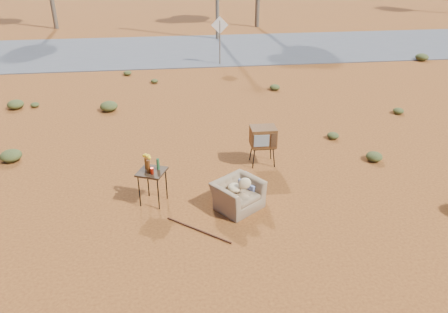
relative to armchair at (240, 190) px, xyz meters
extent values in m
plane|color=#98551E|center=(-0.57, -0.09, -0.40)|extent=(140.00, 140.00, 0.00)
cube|color=#565659|center=(-0.57, 14.91, -0.38)|extent=(140.00, 7.00, 0.04)
imported|color=olive|center=(-0.06, -0.06, 0.03)|extent=(1.18, 1.10, 0.86)
ellipsoid|color=#DBBE85|center=(-0.12, -0.05, 0.10)|extent=(0.31, 0.31, 0.18)
ellipsoid|color=#DBBE85|center=(0.07, -0.17, 0.26)|extent=(0.27, 0.14, 0.27)
cube|color=navy|center=(0.26, 0.28, -0.15)|extent=(0.71, 0.76, 0.50)
cube|color=black|center=(0.90, 1.91, 0.12)|extent=(0.58, 0.45, 0.03)
cylinder|color=black|center=(0.63, 1.70, -0.14)|extent=(0.03, 0.03, 0.53)
cylinder|color=black|center=(1.16, 1.70, -0.14)|extent=(0.03, 0.03, 0.53)
cylinder|color=black|center=(0.63, 2.12, -0.14)|extent=(0.03, 0.03, 0.53)
cylinder|color=black|center=(1.17, 2.11, -0.14)|extent=(0.03, 0.03, 0.53)
cube|color=brown|center=(0.90, 1.91, 0.39)|extent=(0.66, 0.51, 0.51)
cube|color=gray|center=(0.81, 1.64, 0.39)|extent=(0.39, 0.02, 0.32)
cube|color=#472D19|center=(1.12, 1.64, 0.39)|extent=(0.15, 0.02, 0.36)
cube|color=#342212|center=(-1.92, 0.36, 0.39)|extent=(0.74, 0.74, 0.05)
cylinder|color=black|center=(-2.22, 0.24, 0.00)|extent=(0.03, 0.03, 0.80)
cylinder|color=black|center=(-1.80, 0.06, 0.00)|extent=(0.03, 0.03, 0.80)
cylinder|color=black|center=(-2.04, 0.66, 0.00)|extent=(0.03, 0.03, 0.80)
cylinder|color=black|center=(-1.62, 0.48, 0.00)|extent=(0.03, 0.03, 0.80)
cylinder|color=#4F270D|center=(-2.02, 0.47, 0.56)|extent=(0.08, 0.08, 0.30)
cylinder|color=#4F270D|center=(-1.97, 0.29, 0.57)|extent=(0.07, 0.07, 0.32)
cylinder|color=#24542C|center=(-1.77, 0.42, 0.55)|extent=(0.07, 0.07, 0.27)
cylinder|color=#B8210E|center=(-1.90, 0.23, 0.49)|extent=(0.07, 0.07, 0.15)
cylinder|color=silver|center=(-2.01, 0.58, 0.50)|extent=(0.09, 0.09, 0.16)
ellipsoid|color=yellow|center=(-2.01, 0.58, 0.66)|extent=(0.18, 0.18, 0.14)
cylinder|color=#512615|center=(-0.99, -0.84, -0.38)|extent=(1.26, 1.05, 0.04)
cylinder|color=brown|center=(0.93, 11.91, 0.60)|extent=(0.06, 0.06, 2.00)
cube|color=silver|center=(0.93, 11.91, 1.40)|extent=(0.78, 0.04, 0.78)
ellipsoid|color=#4A4F22|center=(-5.77, 2.91, -0.25)|extent=(0.56, 0.56, 0.31)
ellipsoid|color=#4A4F22|center=(3.93, 1.71, -0.28)|extent=(0.44, 0.44, 0.24)
ellipsoid|color=#4A4F22|center=(-3.57, 6.41, -0.24)|extent=(0.60, 0.60, 0.33)
ellipsoid|color=#4A4F22|center=(6.23, 4.91, -0.30)|extent=(0.36, 0.36, 0.20)
ellipsoid|color=#4A4F22|center=(2.63, 7.91, -0.29)|extent=(0.40, 0.40, 0.22)
ellipsoid|color=#4A4F22|center=(-2.07, 9.41, -0.32)|extent=(0.30, 0.30, 0.17)
camera|label=1|loc=(-1.37, -8.16, 5.06)|focal=35.00mm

